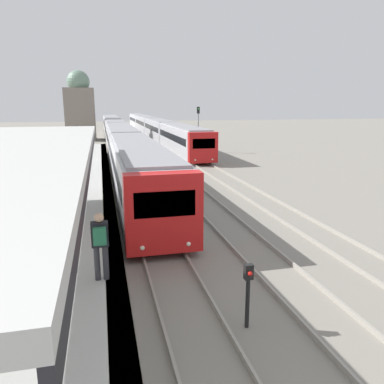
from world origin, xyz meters
TOP-DOWN VIEW (x-y plane):
  - platform_canopy at (-4.10, 8.33)m, footprint 4.00×16.41m
  - person_on_platform at (-2.04, 7.11)m, footprint 0.40×0.40m
  - train_near at (0.00, 43.94)m, footprint 2.60×67.74m
  - train_far at (6.47, 61.42)m, footprint 2.52×65.08m
  - signal_post_near at (1.23, 5.89)m, footprint 0.20×0.21m
  - signal_mast_far at (8.39, 38.25)m, footprint 0.28×0.29m
  - distant_domed_building at (-4.69, 56.83)m, footprint 4.18×4.18m

SIDE VIEW (x-z plane):
  - signal_post_near at x=1.23m, z-range 0.20..1.79m
  - train_far at x=6.47m, z-range 0.17..3.15m
  - train_near at x=0.00m, z-range 0.17..3.26m
  - person_on_platform at x=-2.04m, z-range 1.16..2.82m
  - signal_mast_far at x=8.39m, z-range 0.64..5.53m
  - platform_canopy at x=-4.10m, z-range 2.46..5.62m
  - distant_domed_building at x=-4.69m, z-range -0.31..9.62m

